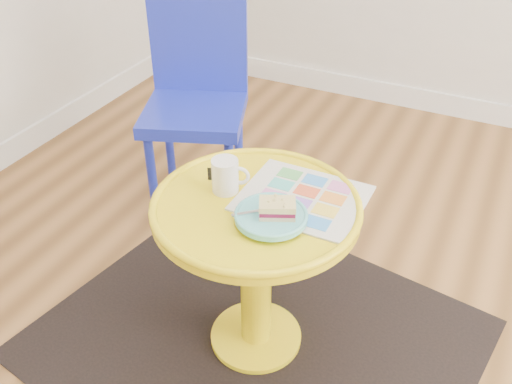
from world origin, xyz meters
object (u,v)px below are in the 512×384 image
at_px(side_table, 256,247).
at_px(chair, 197,93).
at_px(mug, 226,175).
at_px(newspaper, 303,198).
at_px(plate, 271,217).

xyz_separation_m(side_table, chair, (-0.57, 0.63, 0.11)).
bearing_deg(mug, newspaper, -0.08).
bearing_deg(plate, chair, 133.00).
xyz_separation_m(side_table, mug, (-0.10, 0.02, 0.21)).
relative_size(newspaper, plate, 1.76).
relative_size(side_table, mug, 5.39).
bearing_deg(newspaper, mug, -164.65).
bearing_deg(side_table, newspaper, 36.76).
distance_m(chair, newspaper, 0.87).
distance_m(side_table, newspaper, 0.20).
xyz_separation_m(side_table, newspaper, (0.11, 0.08, 0.16)).
height_order(mug, plate, mug).
bearing_deg(newspaper, plate, -103.77).
relative_size(chair, mug, 8.10).
bearing_deg(side_table, mug, 167.82).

